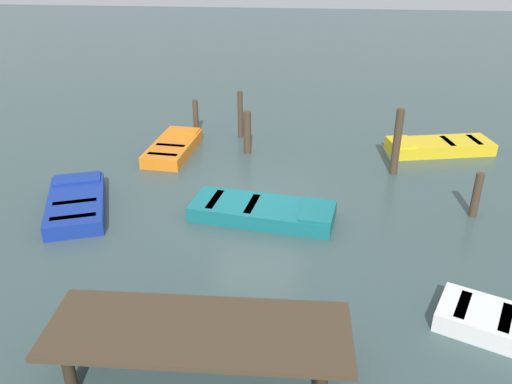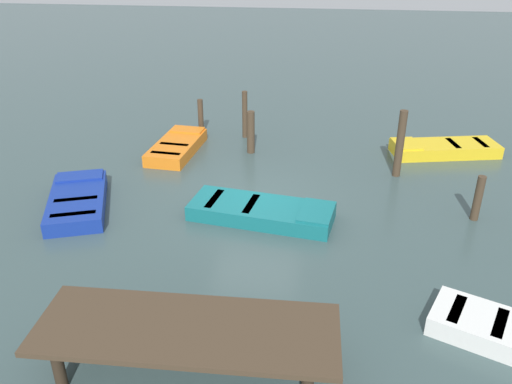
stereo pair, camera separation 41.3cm
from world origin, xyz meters
name	(u,v)px [view 1 (the left image)]	position (x,y,z in m)	size (l,w,h in m)	color
ground_plane	(256,203)	(0.00, 0.00, 0.00)	(80.00, 80.00, 0.00)	#384C4C
dock_segment	(199,334)	(0.36, 6.31, 0.84)	(5.15, 1.87, 0.95)	#423323
rowboat_blue	(76,203)	(4.83, 0.88, 0.22)	(2.39, 3.36, 0.46)	navy
rowboat_teal	(264,211)	(-0.28, 0.83, 0.22)	(3.94, 1.99, 0.46)	#14666B
rowboat_orange	(173,147)	(3.16, -3.36, 0.22)	(1.52, 3.01, 0.46)	orange
rowboat_yellow	(439,146)	(-5.88, -4.35, 0.22)	(3.70, 1.95, 0.46)	gold
mooring_piling_far_left	(397,142)	(-4.10, -2.39, 1.05)	(0.24, 0.24, 2.10)	#423323
mooring_piling_far_right	(476,195)	(-5.85, 0.16, 0.62)	(0.21, 0.21, 1.25)	#423323
mooring_piling_mid_left	(240,115)	(1.07, -5.13, 0.86)	(0.19, 0.19, 1.72)	#423323
mooring_piling_center	(196,117)	(2.74, -5.29, 0.66)	(0.20, 0.20, 1.31)	#423323
mooring_piling_near_left	(247,132)	(0.65, -3.68, 0.73)	(0.26, 0.26, 1.46)	#423323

